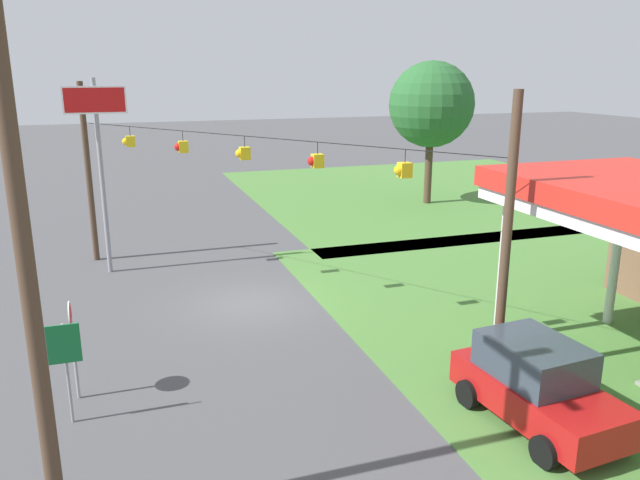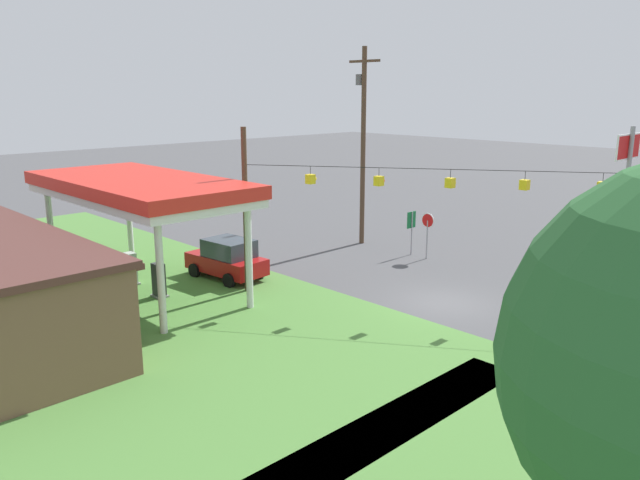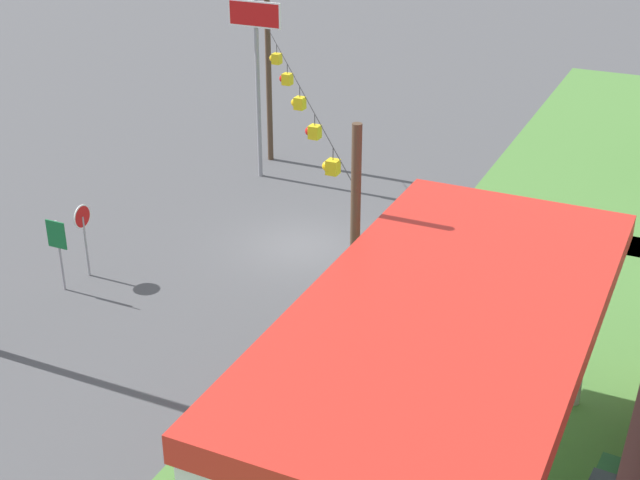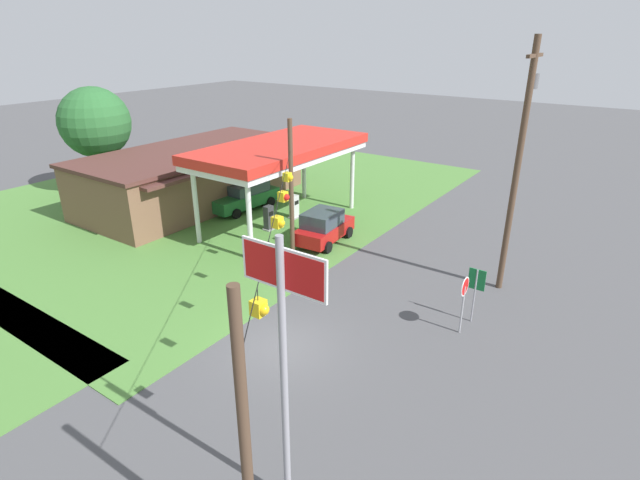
% 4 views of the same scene
% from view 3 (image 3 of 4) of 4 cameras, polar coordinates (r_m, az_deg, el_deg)
% --- Properties ---
extents(ground_plane, '(160.00, 160.00, 0.00)m').
position_cam_3_polar(ground_plane, '(31.05, -1.20, -0.39)').
color(ground_plane, '#4C4C4F').
extents(gas_station_canopy, '(11.55, 5.44, 5.14)m').
position_cam_3_polar(gas_station_canopy, '(17.66, 8.20, -5.36)').
color(gas_station_canopy, silver).
rests_on(gas_station_canopy, ground).
extents(fuel_pump_near, '(0.71, 0.56, 1.55)m').
position_cam_3_polar(fuel_pump_near, '(20.89, 8.60, -12.90)').
color(fuel_pump_near, gray).
rests_on(fuel_pump_near, ground).
extents(car_at_pumps_front, '(4.22, 2.38, 1.94)m').
position_cam_3_polar(car_at_pumps_front, '(21.61, -1.54, -10.27)').
color(car_at_pumps_front, '#AD1414').
rests_on(car_at_pumps_front, ground).
extents(stop_sign_roadside, '(0.80, 0.08, 2.50)m').
position_cam_3_polar(stop_sign_roadside, '(29.29, -14.91, 0.94)').
color(stop_sign_roadside, '#99999E').
rests_on(stop_sign_roadside, ground).
extents(stop_sign_overhead, '(0.22, 2.25, 7.47)m').
position_cam_3_polar(stop_sign_overhead, '(35.55, -4.11, 12.04)').
color(stop_sign_overhead, gray).
rests_on(stop_sign_overhead, ground).
extents(route_sign, '(0.10, 0.70, 2.40)m').
position_cam_3_polar(route_sign, '(28.62, -16.45, -0.08)').
color(route_sign, gray).
rests_on(route_sign, ground).
extents(signal_span_gantry, '(14.51, 10.24, 7.32)m').
position_cam_3_polar(signal_span_gantry, '(29.48, -1.30, 6.75)').
color(signal_span_gantry, '#4C3828').
rests_on(signal_span_gantry, ground).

